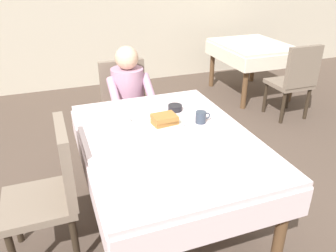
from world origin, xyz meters
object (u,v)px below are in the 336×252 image
at_px(chair_diner, 126,103).
at_px(bowl_butter, 175,108).
at_px(chair_left_side, 52,186).
at_px(background_table_far, 252,52).
at_px(spoon_near_edge, 178,147).
at_px(syrup_pitcher, 127,118).
at_px(plate_breakfast, 165,124).
at_px(dining_table_main, 168,148).
at_px(background_chair_empty, 295,78).
at_px(breakfast_stack, 165,119).
at_px(fork_left_of_plate, 140,130).
at_px(diner_person, 129,95).
at_px(knife_right_of_plate, 190,122).
at_px(cup_coffee, 201,117).

height_order(chair_diner, bowl_butter, chair_diner).
distance_m(chair_left_side, background_table_far, 3.58).
height_order(chair_left_side, spoon_near_edge, chair_left_side).
xyz_separation_m(bowl_butter, background_table_far, (1.87, 1.79, -0.14)).
bearing_deg(syrup_pitcher, plate_breakfast, -28.38).
height_order(dining_table_main, syrup_pitcher, syrup_pitcher).
xyz_separation_m(plate_breakfast, bowl_butter, (0.16, 0.22, 0.01)).
height_order(syrup_pitcher, background_chair_empty, background_chair_empty).
xyz_separation_m(chair_diner, background_table_far, (2.09, 1.01, 0.09)).
distance_m(dining_table_main, breakfast_stack, 0.21).
distance_m(chair_left_side, background_chair_empty, 3.10).
bearing_deg(chair_left_side, spoon_near_edge, -101.75).
height_order(chair_left_side, fork_left_of_plate, chair_left_side).
bearing_deg(diner_person, fork_left_of_plate, 80.76).
bearing_deg(knife_right_of_plate, background_table_far, -35.75).
height_order(chair_diner, syrup_pitcher, chair_diner).
xyz_separation_m(diner_person, fork_left_of_plate, (-0.14, -0.87, 0.07)).
distance_m(chair_diner, breakfast_stack, 1.05).
relative_size(cup_coffee, knife_right_of_plate, 0.56).
bearing_deg(bowl_butter, knife_right_of_plate, -83.42).
bearing_deg(spoon_near_edge, chair_left_side, 157.60).
bearing_deg(chair_left_side, bowl_butter, -68.52).
xyz_separation_m(diner_person, cup_coffee, (0.31, -0.90, 0.11)).
height_order(breakfast_stack, syrup_pitcher, breakfast_stack).
height_order(dining_table_main, breakfast_stack, breakfast_stack).
distance_m(chair_diner, fork_left_of_plate, 1.06).
bearing_deg(diner_person, breakfast_stack, 92.87).
xyz_separation_m(diner_person, spoon_near_edge, (0.02, -1.18, 0.07)).
height_order(chair_left_side, syrup_pitcher, chair_left_side).
bearing_deg(spoon_near_edge, chair_diner, 80.18).
bearing_deg(fork_left_of_plate, spoon_near_edge, -152.71).
relative_size(chair_left_side, plate_breakfast, 3.32).
relative_size(chair_left_side, background_table_far, 0.83).
relative_size(breakfast_stack, fork_left_of_plate, 1.02).
xyz_separation_m(dining_table_main, diner_person, (-0.01, 1.01, 0.02)).
bearing_deg(dining_table_main, bowl_butter, 62.30).
relative_size(chair_diner, plate_breakfast, 3.32).
relative_size(syrup_pitcher, spoon_near_edge, 0.53).
bearing_deg(diner_person, spoon_near_edge, 90.94).
relative_size(plate_breakfast, breakfast_stack, 1.53).
xyz_separation_m(chair_diner, fork_left_of_plate, (-0.14, -1.03, 0.21)).
bearing_deg(chair_diner, background_chair_empty, -178.46).
bearing_deg(spoon_near_edge, dining_table_main, 82.44).
bearing_deg(fork_left_of_plate, plate_breakfast, -84.38).
bearing_deg(diner_person, cup_coffee, 108.84).
relative_size(cup_coffee, background_chair_empty, 0.12).
height_order(bowl_butter, syrup_pitcher, syrup_pitcher).
bearing_deg(fork_left_of_plate, dining_table_main, -133.89).
bearing_deg(background_chair_empty, cup_coffee, -148.01).
height_order(diner_person, cup_coffee, diner_person).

